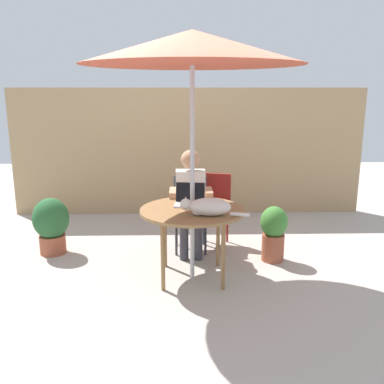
# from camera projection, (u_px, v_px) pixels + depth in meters

# --- Properties ---
(ground_plane) EXTENTS (14.00, 14.00, 0.00)m
(ground_plane) POSITION_uv_depth(u_px,v_px,m) (192.00, 277.00, 4.39)
(ground_plane) COLOR #ADA399
(fence_back) EXTENTS (5.34, 0.08, 1.92)m
(fence_back) POSITION_uv_depth(u_px,v_px,m) (188.00, 152.00, 6.47)
(fence_back) COLOR tan
(fence_back) RESTS_ON ground
(patio_table) EXTENTS (1.05, 1.05, 0.73)m
(patio_table) POSITION_uv_depth(u_px,v_px,m) (192.00, 215.00, 4.23)
(patio_table) COLOR olive
(patio_table) RESTS_ON ground
(patio_umbrella) EXTENTS (2.08, 2.08, 2.42)m
(patio_umbrella) POSITION_uv_depth(u_px,v_px,m) (192.00, 48.00, 3.85)
(patio_umbrella) COLOR #B7B7BC
(patio_umbrella) RESTS_ON ground
(chair_occupied) EXTENTS (0.40, 0.40, 0.88)m
(chair_occupied) POSITION_uv_depth(u_px,v_px,m) (190.00, 207.00, 5.09)
(chair_occupied) COLOR #33383F
(chair_occupied) RESTS_ON ground
(chair_empty) EXTENTS (0.49, 0.49, 0.88)m
(chair_empty) POSITION_uv_depth(u_px,v_px,m) (213.00, 204.00, 5.24)
(chair_empty) COLOR maroon
(chair_empty) RESTS_ON ground
(person_seated) EXTENTS (0.48, 0.48, 1.22)m
(person_seated) POSITION_uv_depth(u_px,v_px,m) (191.00, 197.00, 4.90)
(person_seated) COLOR white
(person_seated) RESTS_ON ground
(laptop) EXTENTS (0.33, 0.28, 0.21)m
(laptop) POSITION_uv_depth(u_px,v_px,m) (190.00, 198.00, 4.38)
(laptop) COLOR silver
(laptop) RESTS_ON patio_table
(cat) EXTENTS (0.65, 0.22, 0.17)m
(cat) POSITION_uv_depth(u_px,v_px,m) (207.00, 207.00, 3.98)
(cat) COLOR silver
(cat) RESTS_ON patio_table
(potted_plant_near_fence) EXTENTS (0.42, 0.42, 0.67)m
(potted_plant_near_fence) POSITION_uv_depth(u_px,v_px,m) (51.00, 223.00, 4.95)
(potted_plant_near_fence) COLOR #9E5138
(potted_plant_near_fence) RESTS_ON ground
(potted_plant_by_chair) EXTENTS (0.30, 0.30, 0.63)m
(potted_plant_by_chair) POSITION_uv_depth(u_px,v_px,m) (274.00, 231.00, 4.74)
(potted_plant_by_chair) COLOR #9E5138
(potted_plant_by_chair) RESTS_ON ground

